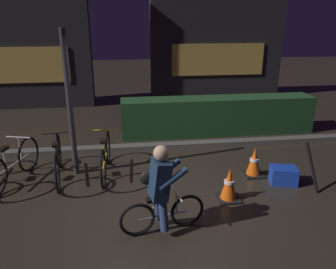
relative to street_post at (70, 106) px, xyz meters
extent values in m
plane|color=#2D261E|center=(1.46, -1.20, -1.30)|extent=(40.00, 40.00, 0.00)
cube|color=#56544F|center=(1.46, 1.00, -1.24)|extent=(12.00, 0.24, 0.12)
cube|color=#214723|center=(3.26, 1.90, -0.85)|extent=(4.80, 0.70, 0.92)
cube|color=#262328|center=(-2.34, 5.30, 1.05)|extent=(4.57, 0.50, 4.71)
cube|color=#E5B751|center=(-2.34, 5.03, 0.10)|extent=(3.20, 0.04, 1.10)
cube|color=#262328|center=(4.32, 6.00, 0.78)|extent=(4.76, 0.50, 4.16)
cube|color=#E5B751|center=(4.32, 5.73, 0.10)|extent=(3.33, 0.04, 1.10)
cylinder|color=#2D2D33|center=(0.00, 0.00, 0.00)|extent=(0.10, 0.10, 2.61)
torus|color=black|center=(-0.88, 0.23, -0.97)|extent=(0.23, 0.65, 0.67)
cylinder|color=silver|center=(-1.02, -0.25, -0.97)|extent=(0.31, 0.97, 0.04)
cylinder|color=silver|center=(-1.07, -0.42, -0.78)|extent=(0.03, 0.03, 0.37)
cube|color=black|center=(-1.07, -0.42, -0.59)|extent=(0.15, 0.22, 0.05)
cylinder|color=silver|center=(-0.95, 0.02, -0.76)|extent=(0.03, 0.03, 0.42)
cylinder|color=silver|center=(-0.95, 0.02, -0.55)|extent=(0.45, 0.15, 0.02)
torus|color=black|center=(-0.35, 0.32, -0.96)|extent=(0.14, 0.69, 0.69)
torus|color=black|center=(-0.20, -0.69, -0.96)|extent=(0.14, 0.69, 0.69)
cylinder|color=black|center=(-0.27, -0.18, -0.96)|extent=(0.19, 1.02, 0.04)
cylinder|color=black|center=(-0.24, -0.36, -0.77)|extent=(0.03, 0.03, 0.39)
cube|color=black|center=(-0.24, -0.36, -0.57)|extent=(0.13, 0.21, 0.05)
cylinder|color=black|center=(-0.31, 0.10, -0.74)|extent=(0.03, 0.03, 0.43)
cylinder|color=black|center=(-0.31, 0.10, -0.53)|extent=(0.46, 0.09, 0.02)
torus|color=black|center=(0.58, 0.39, -0.96)|extent=(0.07, 0.69, 0.69)
torus|color=black|center=(0.55, -0.63, -0.96)|extent=(0.07, 0.69, 0.69)
cylinder|color=gold|center=(0.56, -0.12, -0.96)|extent=(0.07, 1.03, 0.04)
cylinder|color=gold|center=(0.56, -0.30, -0.77)|extent=(0.03, 0.03, 0.38)
cube|color=black|center=(0.56, -0.30, -0.58)|extent=(0.11, 0.20, 0.05)
cylinder|color=gold|center=(0.57, 0.16, -0.74)|extent=(0.03, 0.03, 0.43)
cylinder|color=gold|center=(0.57, 0.16, -0.53)|extent=(0.46, 0.04, 0.02)
cube|color=black|center=(2.54, -1.30, -1.29)|extent=(0.36, 0.36, 0.03)
cone|color=#EA560F|center=(2.54, -1.30, -1.02)|extent=(0.26, 0.26, 0.51)
cylinder|color=white|center=(2.54, -1.30, -0.99)|extent=(0.16, 0.16, 0.05)
cube|color=black|center=(3.26, -0.53, -1.29)|extent=(0.36, 0.36, 0.03)
cone|color=#EA560F|center=(3.26, -0.53, -1.02)|extent=(0.26, 0.26, 0.51)
cylinder|color=white|center=(3.26, -0.53, -0.99)|extent=(0.16, 0.16, 0.05)
cube|color=#193DB7|center=(3.66, -0.90, -1.15)|extent=(0.50, 0.41, 0.30)
torus|color=black|center=(1.75, -1.91, -1.06)|extent=(0.48, 0.13, 0.48)
torus|color=black|center=(1.05, -2.04, -1.06)|extent=(0.48, 0.13, 0.48)
cylinder|color=silver|center=(1.40, -1.97, -1.06)|extent=(0.70, 0.16, 0.04)
cylinder|color=silver|center=(1.28, -2.00, -0.93)|extent=(0.03, 0.03, 0.26)
cube|color=black|center=(1.28, -2.00, -0.80)|extent=(0.21, 0.13, 0.05)
cylinder|color=silver|center=(1.59, -1.94, -0.91)|extent=(0.03, 0.03, 0.30)
cylinder|color=silver|center=(1.59, -1.94, -0.76)|extent=(0.11, 0.46, 0.02)
cylinder|color=navy|center=(1.36, -1.88, -1.00)|extent=(0.15, 0.22, 0.42)
cylinder|color=navy|center=(1.40, -2.08, -1.00)|extent=(0.15, 0.22, 0.42)
cube|color=#192D47|center=(1.36, -1.98, -0.52)|extent=(0.31, 0.36, 0.54)
sphere|color=tan|center=(1.38, -1.98, -0.16)|extent=(0.20, 0.20, 0.20)
cylinder|color=#192D47|center=(1.47, -1.82, -0.47)|extent=(0.40, 0.15, 0.29)
cylinder|color=#192D47|center=(1.52, -2.09, -0.47)|extent=(0.40, 0.15, 0.29)
ellipsoid|color=black|center=(1.27, -1.80, -0.57)|extent=(0.34, 0.21, 0.24)
cylinder|color=black|center=(4.01, -1.15, -0.90)|extent=(0.21, 0.35, 0.81)
camera|label=1|loc=(0.97, -5.69, 1.41)|focal=34.62mm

